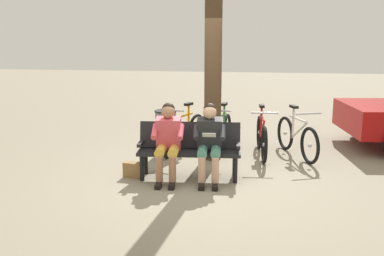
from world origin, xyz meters
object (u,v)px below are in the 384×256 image
Objects in this scene: litter_bin at (166,133)px; bicycle_black at (184,134)px; bicycle_silver at (297,137)px; person_companion at (168,138)px; bench at (189,146)px; person_reading at (209,139)px; tree_trunk at (213,64)px; bicycle_blue at (262,136)px; handbag at (133,170)px; bicycle_orange at (222,134)px.

litter_bin is 0.54× the size of bicycle_black.
bicycle_silver is at bearing -172.17° from litter_bin.
bicycle_black is (0.04, -1.69, -0.30)m from person_companion.
bench is at bearing -153.00° from person_companion.
person_reading is 1.63m from tree_trunk.
bicycle_blue is at bearing 110.27° from bicycle_black.
person_companion is 1.72m from bicycle_black.
person_reading is at bearing 93.93° from tree_trunk.
person_reading is 4.00× the size of handbag.
bicycle_black is at bearing -72.31° from person_reading.
tree_trunk reaches higher than bicycle_orange.
tree_trunk is at bearing -72.01° from bicycle_blue.
bicycle_orange is (-1.27, -1.75, 0.24)m from handbag.
bench is 0.39m from person_reading.
litter_bin is at bearing -19.37° from bicycle_black.
bicycle_orange is at bearing -125.87° from handbag.
handbag is 1.38m from litter_bin.
bicycle_black is at bearing -111.59° from bicycle_silver.
person_reading reaches higher than bicycle_silver.
tree_trunk is (-0.25, -1.10, 1.22)m from bench.
person_reading is at bearing 4.66° from bicycle_orange.
bicycle_silver is (-1.44, -1.63, -0.31)m from person_reading.
tree_trunk is at bearing 77.22° from bicycle_black.
bicycle_blue is (-1.44, -1.67, -0.30)m from person_companion.
person_reading is 0.76× the size of bicycle_black.
litter_bin is at bearing -58.41° from person_reading.
person_reading is 1.83m from bicycle_blue.
tree_trunk is 2.17× the size of bicycle_black.
bicycle_silver is 1.00× the size of bicycle_black.
person_companion is 0.80m from handbag.
person_companion is 1.41m from litter_bin.
bicycle_blue is at bearing -109.97° from bicycle_silver.
person_companion reaches higher than bicycle_silver.
bicycle_orange and bicycle_black have the same top height.
tree_trunk is (0.09, -1.24, 1.06)m from person_reading.
bicycle_black is (0.35, -1.50, -0.15)m from bench.
person_companion is at bearing -0.05° from person_reading.
bicycle_silver is at bearing -144.75° from bench.
tree_trunk is at bearing -132.02° from handbag.
bicycle_black is at bearing -107.99° from handbag.
person_reading is at bearing 179.95° from person_companion.
tree_trunk is 2.06× the size of bicycle_orange.
tree_trunk reaches higher than handbag.
bench is 0.98m from handbag.
litter_bin is 1.79m from bicycle_blue.
handbag is at bearing -3.94° from person_reading.
bench is 0.39m from person_companion.
tree_trunk is 2.18× the size of bicycle_silver.
person_reading is 1.39× the size of litter_bin.
person_companion is 0.76× the size of bicycle_silver.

